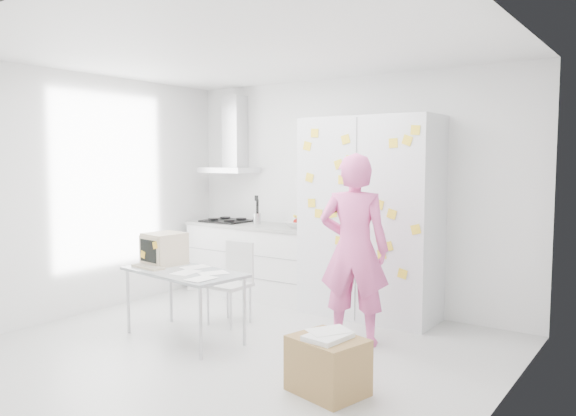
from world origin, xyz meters
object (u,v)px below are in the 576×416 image
Objects in this scene: desk at (171,259)px; chair at (233,277)px; person at (354,249)px; cardboard_box at (328,364)px.

chair is at bearing 73.83° from desk.
desk is 0.74m from chair.
person is 2.09× the size of chair.
cardboard_box is at bearing 90.25° from person.
desk is 2.14m from cardboard_box.
person is at bearing 109.26° from cardboard_box.
chair is 2.04m from cardboard_box.
person is 1.36× the size of desk.
cardboard_box is (1.76, -0.98, -0.27)m from chair.
cardboard_box is at bearing -2.59° from desk.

